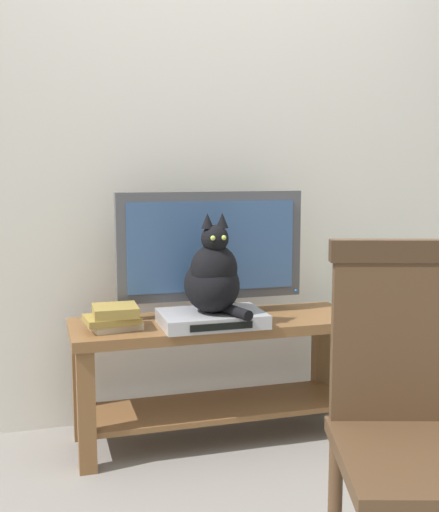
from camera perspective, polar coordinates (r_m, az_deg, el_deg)
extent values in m
plane|color=gray|center=(2.53, 3.74, -20.60)|extent=(12.00, 12.00, 0.00)
cube|color=silver|center=(3.09, -1.85, 11.55)|extent=(7.00, 0.12, 2.80)
cube|color=brown|center=(2.80, -0.29, -6.15)|extent=(1.26, 0.42, 0.04)
cube|color=brown|center=(2.64, -11.84, -13.47)|extent=(0.07, 0.07, 0.50)
cube|color=brown|center=(2.94, 11.76, -11.15)|extent=(0.07, 0.07, 0.50)
cube|color=brown|center=(2.94, -12.33, -11.19)|extent=(0.07, 0.07, 0.50)
cube|color=brown|center=(3.22, 9.03, -9.40)|extent=(0.07, 0.07, 0.50)
cube|color=brown|center=(2.92, -0.28, -13.36)|extent=(1.16, 0.34, 0.02)
cube|color=#4C4C51|center=(2.88, -0.79, -5.00)|extent=(0.29, 0.20, 0.03)
cube|color=#4C4C51|center=(2.87, -0.79, -4.27)|extent=(0.06, 0.04, 0.05)
cube|color=#4C4C51|center=(2.83, -0.80, 0.94)|extent=(0.84, 0.05, 0.48)
cube|color=#385684|center=(2.80, -0.64, 0.87)|extent=(0.76, 0.01, 0.40)
sphere|color=#2672F2|center=(2.96, 6.85, -3.08)|extent=(0.01, 0.01, 0.01)
cube|color=#ADADB2|center=(2.70, -0.69, -5.61)|extent=(0.43, 0.29, 0.06)
cube|color=black|center=(2.56, 0.19, -6.35)|extent=(0.26, 0.01, 0.03)
ellipsoid|color=black|center=(2.67, -0.70, -2.60)|extent=(0.23, 0.28, 0.23)
ellipsoid|color=black|center=(2.62, -0.50, -1.17)|extent=(0.20, 0.18, 0.21)
sphere|color=black|center=(2.59, -0.42, 1.57)|extent=(0.11, 0.11, 0.11)
cone|color=black|center=(2.58, -1.09, 3.18)|extent=(0.05, 0.05, 0.06)
cone|color=black|center=(2.59, 0.24, 3.21)|extent=(0.05, 0.05, 0.06)
sphere|color=#B2C64C|center=(2.53, -0.60, 1.62)|extent=(0.02, 0.02, 0.02)
sphere|color=#B2C64C|center=(2.55, 0.39, 1.65)|extent=(0.02, 0.02, 0.02)
cylinder|color=black|center=(2.61, 1.34, -4.92)|extent=(0.10, 0.22, 0.04)
cube|color=#513823|center=(1.71, 18.52, -16.94)|extent=(0.56, 0.56, 0.04)
cube|color=#513823|center=(1.80, 16.87, -6.45)|extent=(0.42, 0.16, 0.50)
cube|color=#412C1C|center=(1.76, 17.15, 0.45)|extent=(0.45, 0.17, 0.06)
cube|color=beige|center=(2.66, -9.27, -6.17)|extent=(0.22, 0.17, 0.03)
cube|color=olive|center=(2.65, -9.64, -5.59)|extent=(0.23, 0.19, 0.03)
cube|color=olive|center=(2.65, -9.32, -4.86)|extent=(0.18, 0.18, 0.04)
cylinder|color=#47474C|center=(3.14, 16.52, -13.08)|extent=(0.26, 0.26, 0.19)
cylinder|color=#332319|center=(3.11, 16.58, -11.61)|extent=(0.24, 0.24, 0.02)
cylinder|color=#4C3823|center=(3.09, 16.64, -10.28)|extent=(0.04, 0.04, 0.13)
sphere|color=#234C2D|center=(3.03, 16.79, -6.57)|extent=(0.35, 0.35, 0.35)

